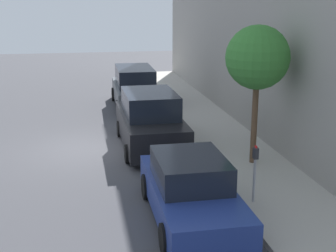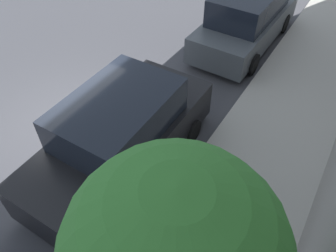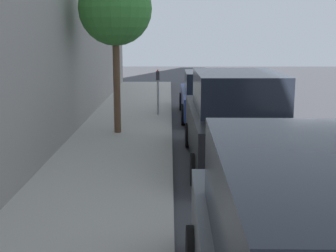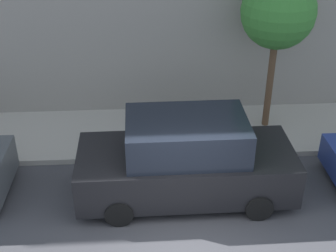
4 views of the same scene
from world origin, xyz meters
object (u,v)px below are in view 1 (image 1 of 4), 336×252
at_px(parked_suv_second, 150,121).
at_px(parking_meter_near, 255,168).
at_px(parked_sedan_nearest, 191,190).
at_px(street_tree, 258,58).
at_px(parked_minivan_third, 135,88).

bearing_deg(parked_suv_second, parking_meter_near, -71.24).
xyz_separation_m(parked_suv_second, parking_meter_near, (1.81, -5.34, 0.12)).
bearing_deg(parked_sedan_nearest, parked_suv_second, 91.11).
bearing_deg(street_tree, parking_meter_near, -110.11).
distance_m(parked_minivan_third, street_tree, 9.71).
bearing_deg(parked_suv_second, street_tree, -42.02).
height_order(parked_sedan_nearest, street_tree, street_tree).
bearing_deg(parking_meter_near, parked_minivan_third, 97.65).
distance_m(parked_suv_second, parked_minivan_third, 6.47).
height_order(parked_sedan_nearest, parking_meter_near, parking_meter_near).
bearing_deg(parked_sedan_nearest, parking_meter_near, 10.99).
distance_m(parked_minivan_third, parking_meter_near, 11.91).
bearing_deg(parking_meter_near, street_tree, 69.89).
height_order(parked_suv_second, parking_meter_near, parked_suv_second).
xyz_separation_m(parked_sedan_nearest, parked_suv_second, (-0.11, 5.67, 0.21)).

